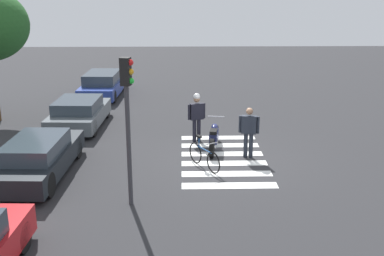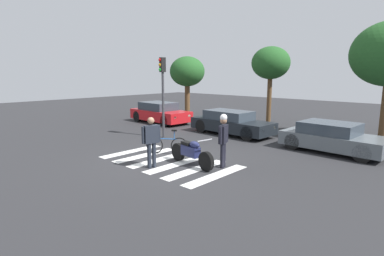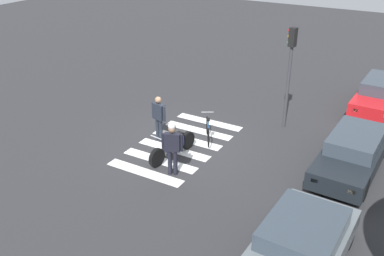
# 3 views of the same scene
# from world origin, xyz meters

# --- Properties ---
(ground_plane) EXTENTS (60.00, 60.00, 0.00)m
(ground_plane) POSITION_xyz_m (0.00, 0.00, 0.00)
(ground_plane) COLOR #2B2B2D
(police_motorcycle) EXTENTS (2.25, 0.67, 1.05)m
(police_motorcycle) POSITION_xyz_m (0.91, 0.26, 0.46)
(police_motorcycle) COLOR black
(police_motorcycle) RESTS_ON ground_plane
(leaning_bicycle) EXTENTS (1.51, 0.93, 1.01)m
(leaning_bicycle) POSITION_xyz_m (-0.83, 0.69, 0.39)
(leaning_bicycle) COLOR black
(leaning_bicycle) RESTS_ON ground_plane
(officer_on_foot) EXTENTS (0.36, 0.65, 1.85)m
(officer_on_foot) POSITION_xyz_m (1.85, 0.85, 1.08)
(officer_on_foot) COLOR black
(officer_on_foot) RESTS_ON ground_plane
(officer_by_motorcycle) EXTENTS (0.31, 0.68, 1.75)m
(officer_by_motorcycle) POSITION_xyz_m (0.10, -0.86, 1.01)
(officer_by_motorcycle) COLOR #1E232D
(officer_by_motorcycle) RESTS_ON ground_plane
(crosswalk_stripes) EXTENTS (4.95, 2.83, 0.01)m
(crosswalk_stripes) POSITION_xyz_m (0.00, 0.00, 0.00)
(crosswalk_stripes) COLOR silver
(crosswalk_stripes) RESTS_ON ground_plane
(car_black_suv) EXTENTS (4.56, 1.86, 1.25)m
(car_black_suv) POSITION_xyz_m (-1.40, 5.77, 0.62)
(car_black_suv) COLOR black
(car_black_suv) RESTS_ON ground_plane
(car_grey_coupe) EXTENTS (4.06, 2.03, 1.21)m
(car_grey_coupe) POSITION_xyz_m (3.83, 5.63, 0.59)
(car_grey_coupe) COLOR black
(car_grey_coupe) RESTS_ON ground_plane
(car_blue_hatchback) EXTENTS (4.67, 1.99, 1.29)m
(car_blue_hatchback) POSITION_xyz_m (9.47, 5.55, 0.62)
(car_blue_hatchback) COLOR black
(car_blue_hatchback) RESTS_ON ground_plane
(traffic_light_pole) EXTENTS (0.29, 0.35, 3.96)m
(traffic_light_pole) POSITION_xyz_m (-3.38, 2.76, 2.67)
(traffic_light_pole) COLOR #38383D
(traffic_light_pole) RESTS_ON ground_plane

